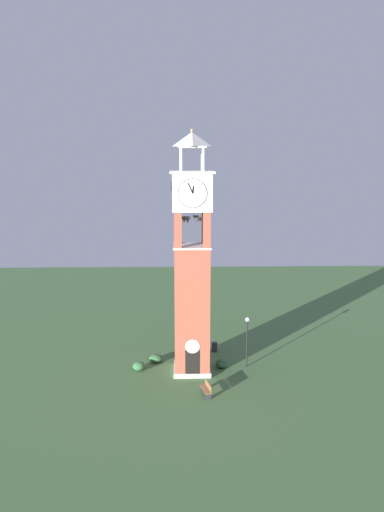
# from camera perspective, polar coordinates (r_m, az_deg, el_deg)

# --- Properties ---
(ground) EXTENTS (80.00, 80.00, 0.00)m
(ground) POSITION_cam_1_polar(r_m,az_deg,el_deg) (43.13, 0.00, -12.25)
(ground) COLOR #476B3D
(clock_tower) EXTENTS (3.29, 3.29, 18.78)m
(clock_tower) POSITION_cam_1_polar(r_m,az_deg,el_deg) (40.67, -0.00, -1.82)
(clock_tower) COLOR #9E4C38
(clock_tower) RESTS_ON ground
(park_bench) EXTENTS (0.76, 1.66, 0.95)m
(park_bench) POSITION_cam_1_polar(r_m,az_deg,el_deg) (39.02, 1.57, -14.07)
(park_bench) COLOR brown
(park_bench) RESTS_ON ground
(lamp_post) EXTENTS (0.36, 0.36, 4.16)m
(lamp_post) POSITION_cam_1_polar(r_m,az_deg,el_deg) (43.17, 5.95, -8.23)
(lamp_post) COLOR black
(lamp_post) RESTS_ON ground
(trash_bin) EXTENTS (0.52, 0.52, 0.80)m
(trash_bin) POSITION_cam_1_polar(r_m,az_deg,el_deg) (47.02, 2.43, -9.74)
(trash_bin) COLOR #2D2D33
(trash_bin) RESTS_ON ground
(shrub_near_entry) EXTENTS (1.09, 1.09, 0.63)m
(shrub_near_entry) POSITION_cam_1_polar(r_m,az_deg,el_deg) (44.85, -3.91, -10.92)
(shrub_near_entry) COLOR #336638
(shrub_near_entry) RESTS_ON ground
(shrub_left_of_tower) EXTENTS (0.94, 0.94, 0.70)m
(shrub_left_of_tower) POSITION_cam_1_polar(r_m,az_deg,el_deg) (43.69, 3.18, -11.46)
(shrub_left_of_tower) COLOR #336638
(shrub_left_of_tower) RESTS_ON ground
(shrub_behind_bench) EXTENTS (0.99, 0.99, 0.71)m
(shrub_behind_bench) POSITION_cam_1_polar(r_m,az_deg,el_deg) (43.32, -5.74, -11.69)
(shrub_behind_bench) COLOR #336638
(shrub_behind_bench) RESTS_ON ground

